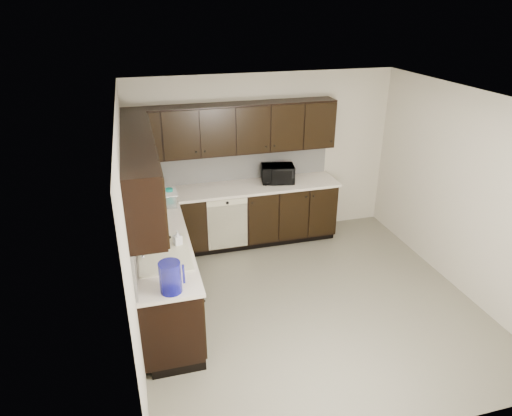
{
  "coord_description": "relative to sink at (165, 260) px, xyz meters",
  "views": [
    {
      "loc": [
        -1.84,
        -4.34,
        3.42
      ],
      "look_at": [
        -0.5,
        0.6,
        1.08
      ],
      "focal_mm": 32.0,
      "sensor_mm": 36.0,
      "label": 1
    }
  ],
  "objects": [
    {
      "name": "wall_front",
      "position": [
        1.68,
        -1.99,
        0.37
      ],
      "size": [
        4.0,
        0.02,
        2.5
      ],
      "primitive_type": "cube",
      "color": "beige",
      "rests_on": "floor"
    },
    {
      "name": "upper_cabinets",
      "position": [
        0.58,
        1.22,
        0.89
      ],
      "size": [
        3.0,
        2.8,
        0.7
      ],
      "color": "black",
      "rests_on": "wall_back"
    },
    {
      "name": "wall_right",
      "position": [
        3.68,
        0.01,
        0.37
      ],
      "size": [
        0.02,
        4.0,
        2.5
      ],
      "primitive_type": "cube",
      "color": "beige",
      "rests_on": "floor"
    },
    {
      "name": "wall_left",
      "position": [
        -0.32,
        0.01,
        0.37
      ],
      "size": [
        0.02,
        4.0,
        2.5
      ],
      "primitive_type": "cube",
      "color": "beige",
      "rests_on": "floor"
    },
    {
      "name": "backsplash",
      "position": [
        0.46,
        1.33,
        0.3
      ],
      "size": [
        3.0,
        2.8,
        0.48
      ],
      "color": "beige",
      "rests_on": "countertop"
    },
    {
      "name": "paper_towel_roll",
      "position": [
        0.09,
        1.36,
        0.19
      ],
      "size": [
        0.16,
        0.16,
        0.27
      ],
      "primitive_type": "cylinder",
      "rotation": [
        0.0,
        0.0,
        0.42
      ],
      "color": "silver",
      "rests_on": "countertop"
    },
    {
      "name": "dishwasher",
      "position": [
        0.98,
        1.42,
        -0.33
      ],
      "size": [
        0.58,
        0.04,
        0.78
      ],
      "color": "beige",
      "rests_on": "lower_cabinets"
    },
    {
      "name": "soap_bottle_b",
      "position": [
        -0.09,
        0.95,
        0.19
      ],
      "size": [
        0.1,
        0.1,
        0.25
      ],
      "primitive_type": "imported",
      "rotation": [
        0.0,
        0.0,
        -0.07
      ],
      "color": "gray",
      "rests_on": "countertop"
    },
    {
      "name": "toaster_oven",
      "position": [
        -0.07,
        1.71,
        0.17
      ],
      "size": [
        0.4,
        0.32,
        0.23
      ],
      "primitive_type": "cube",
      "rotation": [
        0.0,
        0.0,
        -0.16
      ],
      "color": "silver",
      "rests_on": "countertop"
    },
    {
      "name": "sink",
      "position": [
        0.0,
        0.0,
        0.0
      ],
      "size": [
        0.54,
        0.82,
        0.42
      ],
      "color": "beige",
      "rests_on": "countertop"
    },
    {
      "name": "wall_back",
      "position": [
        1.68,
        2.01,
        0.37
      ],
      "size": [
        4.0,
        0.02,
        2.5
      ],
      "primitive_type": "cube",
      "color": "beige",
      "rests_on": "floor"
    },
    {
      "name": "lower_cabinets",
      "position": [
        0.67,
        1.12,
        -0.47
      ],
      "size": [
        3.0,
        2.8,
        0.9
      ],
      "color": "black",
      "rests_on": "floor"
    },
    {
      "name": "floor",
      "position": [
        1.68,
        0.01,
        -0.88
      ],
      "size": [
        4.0,
        4.0,
        0.0
      ],
      "primitive_type": "plane",
      "color": "gray",
      "rests_on": "ground"
    },
    {
      "name": "storage_bin",
      "position": [
        0.07,
        1.35,
        0.14
      ],
      "size": [
        0.46,
        0.36,
        0.17
      ],
      "primitive_type": "cube",
      "rotation": [
        0.0,
        0.0,
        -0.09
      ],
      "color": "silver",
      "rests_on": "countertop"
    },
    {
      "name": "countertop",
      "position": [
        0.67,
        1.12,
        0.04
      ],
      "size": [
        3.03,
        2.83,
        0.04
      ],
      "color": "silver",
      "rests_on": "lower_cabinets"
    },
    {
      "name": "teal_tumbler",
      "position": [
        0.2,
        1.36,
        0.17
      ],
      "size": [
        0.12,
        0.12,
        0.21
      ],
      "primitive_type": "cylinder",
      "rotation": [
        0.0,
        0.0,
        0.25
      ],
      "color": "#0C8779",
      "rests_on": "countertop"
    },
    {
      "name": "blue_pitcher",
      "position": [
        0.01,
        -0.69,
        0.21
      ],
      "size": [
        0.23,
        0.23,
        0.31
      ],
      "primitive_type": "cylinder",
      "rotation": [
        0.0,
        0.0,
        -0.15
      ],
      "color": "#100F92",
      "rests_on": "countertop"
    },
    {
      "name": "ceiling",
      "position": [
        1.68,
        0.01,
        1.62
      ],
      "size": [
        4.0,
        4.0,
        0.0
      ],
      "primitive_type": "plane",
      "rotation": [
        3.14,
        0.0,
        0.0
      ],
      "color": "white",
      "rests_on": "wall_back"
    },
    {
      "name": "microwave",
      "position": [
        1.82,
        1.73,
        0.19
      ],
      "size": [
        0.53,
        0.4,
        0.26
      ],
      "primitive_type": "imported",
      "rotation": [
        0.0,
        0.0,
        -0.19
      ],
      "color": "black",
      "rests_on": "countertop"
    },
    {
      "name": "soap_bottle_a",
      "position": [
        0.17,
        0.17,
        0.15
      ],
      "size": [
        0.11,
        0.11,
        0.18
      ],
      "primitive_type": "imported",
      "rotation": [
        0.0,
        0.0,
        0.34
      ],
      "color": "gray",
      "rests_on": "countertop"
    }
  ]
}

